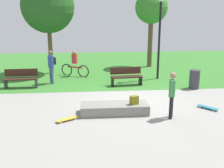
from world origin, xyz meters
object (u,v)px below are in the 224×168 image
park_bench_far_left (21,78)px  tree_slender_maple (151,8)px  backpack_on_ledge (134,100)px  skateboard_spare (208,107)px  concrete_ledge (114,109)px  tree_leaning_ash (48,7)px  lamp_post (160,30)px  cyclist_on_bicycle (75,65)px  skater_performing_trick (172,92)px  skateboard_by_ledge (67,119)px  pedestrian_with_backpack (51,64)px  park_bench_by_oak (126,76)px  trash_bin (194,79)px

park_bench_far_left → tree_slender_maple: 9.41m
backpack_on_ledge → skateboard_spare: backpack_on_ledge is taller
concrete_ledge → tree_leaning_ash: tree_leaning_ash is taller
park_bench_far_left → lamp_post: bearing=9.3°
skateboard_spare → cyclist_on_bicycle: (-5.37, 5.95, 0.57)m
skater_performing_trick → tree_slender_maple: bearing=82.0°
tree_leaning_ash → concrete_ledge: bearing=-65.4°
skateboard_by_ledge → pedestrian_with_backpack: bearing=102.8°
concrete_ledge → skateboard_by_ledge: bearing=-161.4°
backpack_on_ledge → skater_performing_trick: size_ratio=0.19×
concrete_ledge → backpack_on_ledge: backpack_on_ledge is taller
park_bench_by_oak → lamp_post: bearing=31.3°
tree_leaning_ash → cyclist_on_bicycle: (1.46, -0.92, -3.29)m
backpack_on_ledge → pedestrian_with_backpack: pedestrian_with_backpack is taller
concrete_ledge → cyclist_on_bicycle: 6.33m
tree_slender_maple → trash_bin: 6.56m
pedestrian_with_backpack → cyclist_on_bicycle: size_ratio=1.05×
skater_performing_trick → cyclist_on_bicycle: (-3.68, 6.68, -0.33)m
trash_bin → tree_leaning_ash: bearing=151.3°
skateboard_by_ledge → pedestrian_with_backpack: (-1.16, 5.09, 0.98)m
skateboard_by_ledge → park_bench_far_left: 5.14m
park_bench_by_oak → backpack_on_ledge: bearing=-93.7°
lamp_post → pedestrian_with_backpack: lamp_post is taller
skateboard_by_ledge → tree_leaning_ash: 8.62m
concrete_ledge → lamp_post: lamp_post is taller
backpack_on_ledge → skateboard_by_ledge: size_ratio=0.41×
skater_performing_trick → park_bench_far_left: skater_performing_trick is taller
skateboard_by_ledge → park_bench_by_oak: (2.66, 4.42, 0.42)m
cyclist_on_bicycle → skateboard_spare: bearing=-47.9°
concrete_ledge → pedestrian_with_backpack: size_ratio=1.43×
skateboard_spare → lamp_post: 5.61m
concrete_ledge → trash_bin: (4.19, 2.95, 0.28)m
skateboard_by_ledge → park_bench_by_oak: size_ratio=0.48×
park_bench_far_left → skateboard_spare: bearing=-25.4°
concrete_ledge → skater_performing_trick: skater_performing_trick is taller
skateboard_by_ledge → tree_leaning_ash: size_ratio=0.14×
park_bench_far_left → trash_bin: (8.46, -0.92, -0.02)m
skateboard_by_ledge → concrete_ledge: bearing=18.6°
skateboard_by_ledge → lamp_post: size_ratio=0.18×
park_bench_far_left → park_bench_by_oak: 5.23m
skateboard_spare → tree_leaning_ash: 10.43m
park_bench_far_left → trash_bin: bearing=-6.2°
park_bench_by_oak → pedestrian_with_backpack: (-3.82, 0.67, 0.56)m
park_bench_far_left → pedestrian_with_backpack: pedestrian_with_backpack is taller
skater_performing_trick → trash_bin: 4.24m
skateboard_by_ledge → lamp_post: 7.71m
tree_slender_maple → tree_leaning_ash: (-6.42, -1.49, 0.07)m
skater_performing_trick → pedestrian_with_backpack: 7.02m
backpack_on_ledge → tree_leaning_ash: tree_leaning_ash is taller
tree_slender_maple → concrete_ledge: bearing=-110.8°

